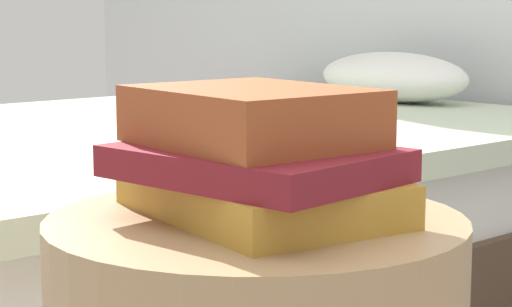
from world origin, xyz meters
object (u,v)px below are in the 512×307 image
at_px(book_maroon, 255,163).
at_px(bed, 201,204).
at_px(book_rust, 252,116).
at_px(book_ochre, 260,195).

bearing_deg(book_maroon, bed, 137.66).
height_order(bed, book_rust, book_rust).
xyz_separation_m(book_ochre, book_rust, (-0.00, -0.01, 0.08)).
relative_size(bed, book_ochre, 7.12).
distance_m(bed, book_rust, 1.62).
height_order(bed, book_ochre, bed).
xyz_separation_m(bed, book_ochre, (1.28, -0.89, 0.33)).
bearing_deg(book_ochre, book_rust, -83.71).
bearing_deg(book_rust, bed, 147.58).
relative_size(bed, book_rust, 8.94).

